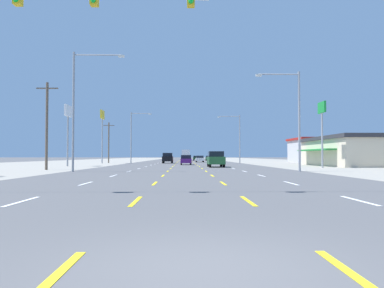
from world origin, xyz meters
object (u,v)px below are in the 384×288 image
at_px(suv_inner_left_mid, 168,158).
at_px(streetlight_left_row_0, 79,102).
at_px(sedan_center_turn_far, 186,159).
at_px(box_truck_center_turn_farthest, 186,154).
at_px(sedan_far_right_farther, 209,158).
at_px(streetlight_right_row_0, 295,113).
at_px(hatchback_center_turn_near, 186,160).
at_px(suv_inner_right_nearest, 216,159).
at_px(sedan_inner_right_distant_a, 196,158).
at_px(sedan_inner_right_midfar, 200,159).
at_px(pole_sign_left_row_1, 68,118).
at_px(streetlight_right_row_1, 237,135).
at_px(streetlight_left_row_1, 133,134).
at_px(pole_sign_left_row_2, 102,122).
at_px(pole_sign_right_row_1, 322,118).

relative_size(suv_inner_left_mid, streetlight_left_row_0, 0.46).
distance_m(sedan_center_turn_far, box_truck_center_turn_farthest, 24.61).
distance_m(sedan_center_turn_far, sedan_far_right_farther, 25.63).
bearing_deg(suv_inner_left_mid, streetlight_right_row_0, -71.37).
bearing_deg(streetlight_right_row_0, hatchback_center_turn_near, 110.49).
height_order(suv_inner_right_nearest, streetlight_right_row_0, streetlight_right_row_0).
bearing_deg(sedan_inner_right_distant_a, sedan_inner_right_midfar, -90.18).
relative_size(hatchback_center_turn_near, box_truck_center_turn_farthest, 0.54).
bearing_deg(suv_inner_right_nearest, sedan_inner_right_distant_a, 90.31).
bearing_deg(sedan_inner_right_midfar, streetlight_left_row_0, -104.10).
relative_size(pole_sign_left_row_1, streetlight_right_row_1, 0.92).
bearing_deg(sedan_far_right_farther, hatchback_center_turn_near, -97.54).
distance_m(pole_sign_left_row_1, streetlight_right_row_0, 31.60).
height_order(pole_sign_left_row_1, streetlight_right_row_0, streetlight_right_row_0).
relative_size(box_truck_center_turn_farthest, streetlight_right_row_0, 0.79).
bearing_deg(pole_sign_left_row_1, sedan_inner_right_midfar, 59.92).
xyz_separation_m(streetlight_left_row_1, streetlight_right_row_1, (19.46, 0.00, -0.23)).
relative_size(sedan_inner_right_midfar, streetlight_left_row_1, 0.47).
bearing_deg(pole_sign_left_row_2, sedan_inner_right_midfar, 35.59).
bearing_deg(suv_inner_right_nearest, streetlight_left_row_0, -134.30).
distance_m(pole_sign_left_row_1, streetlight_left_row_0, 19.18).
distance_m(streetlight_left_row_1, streetlight_right_row_1, 19.46).
relative_size(box_truck_center_turn_farthest, pole_sign_right_row_1, 0.92).
bearing_deg(pole_sign_right_row_1, suv_inner_left_mid, 124.67).
height_order(suv_inner_right_nearest, sedan_far_right_farther, suv_inner_right_nearest).
distance_m(sedan_far_right_farther, streetlight_left_row_0, 81.26).
xyz_separation_m(pole_sign_right_row_1, streetlight_left_row_0, (-25.87, -10.67, 0.26)).
distance_m(suv_inner_right_nearest, streetlight_right_row_0, 15.60).
xyz_separation_m(sedan_inner_right_midfar, sedan_inner_right_distant_a, (0.09, 29.11, 0.00)).
xyz_separation_m(sedan_center_turn_far, streetlight_left_row_0, (-9.87, -54.64, 5.46)).
relative_size(suv_inner_right_nearest, streetlight_left_row_1, 0.51).
bearing_deg(sedan_center_turn_far, sedan_inner_right_distant_a, 83.02).
bearing_deg(streetlight_left_row_1, pole_sign_left_row_1, -109.24).
xyz_separation_m(streetlight_right_row_0, streetlight_left_row_1, (-19.49, 36.44, 0.26)).
xyz_separation_m(suv_inner_right_nearest, hatchback_center_turn_near, (-3.71, 12.17, -0.24)).
bearing_deg(hatchback_center_turn_near, sedan_inner_right_midfar, 82.80).
bearing_deg(streetlight_left_row_1, pole_sign_right_row_1, -44.81).
bearing_deg(suv_inner_right_nearest, pole_sign_right_row_1, -14.00).
relative_size(streetlight_right_row_0, streetlight_right_row_1, 1.00).
height_order(suv_inner_left_mid, pole_sign_right_row_1, pole_sign_right_row_1).
relative_size(pole_sign_left_row_1, pole_sign_right_row_1, 1.07).
relative_size(sedan_inner_right_midfar, pole_sign_left_row_2, 0.45).
distance_m(sedan_inner_right_distant_a, streetlight_left_row_1, 46.48).
relative_size(sedan_center_turn_far, streetlight_right_row_1, 0.50).
xyz_separation_m(streetlight_left_row_0, streetlight_left_row_1, (-0.07, 36.44, -0.68)).
distance_m(pole_sign_right_row_1, streetlight_right_row_1, 26.58).
distance_m(streetlight_right_row_0, streetlight_right_row_1, 36.44).
xyz_separation_m(sedan_inner_right_distant_a, streetlight_left_row_1, (-13.14, -44.33, 4.78)).
bearing_deg(pole_sign_right_row_1, hatchback_center_turn_near, 136.59).
height_order(pole_sign_left_row_2, pole_sign_right_row_1, pole_sign_left_row_2).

